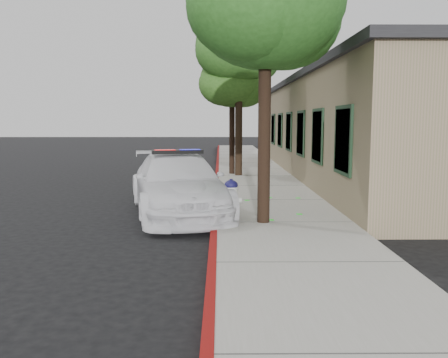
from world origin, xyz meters
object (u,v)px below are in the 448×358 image
at_px(police_car, 178,184).
at_px(street_tree_far, 233,83).
at_px(street_tree_near, 266,7).
at_px(clapboard_building, 378,128).
at_px(fire_hydrant, 231,198).
at_px(street_tree_mid, 239,50).

relative_size(police_car, street_tree_far, 1.12).
relative_size(police_car, street_tree_near, 0.92).
height_order(clapboard_building, street_tree_far, street_tree_far).
bearing_deg(police_car, street_tree_near, -51.67).
height_order(street_tree_near, street_tree_far, street_tree_near).
distance_m(clapboard_building, fire_hydrant, 10.58).
relative_size(street_tree_near, street_tree_mid, 0.92).
bearing_deg(police_car, clapboard_building, 31.01).
xyz_separation_m(clapboard_building, police_car, (-7.59, -7.32, -1.34)).
relative_size(fire_hydrant, street_tree_near, 0.14).
bearing_deg(fire_hydrant, police_car, 139.34).
height_order(police_car, street_tree_far, street_tree_far).
distance_m(police_car, street_tree_far, 8.83).
distance_m(street_tree_near, street_tree_mid, 9.22).
xyz_separation_m(clapboard_building, street_tree_near, (-5.51, -8.99, 2.69)).
xyz_separation_m(police_car, street_tree_far, (1.63, 8.05, 3.22)).
height_order(clapboard_building, fire_hydrant, clapboard_building).
bearing_deg(police_car, street_tree_far, 65.62).
distance_m(police_car, street_tree_mid, 8.98).
relative_size(clapboard_building, fire_hydrant, 23.13).
bearing_deg(street_tree_near, street_tree_mid, 91.30).
height_order(street_tree_mid, street_tree_far, street_tree_mid).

